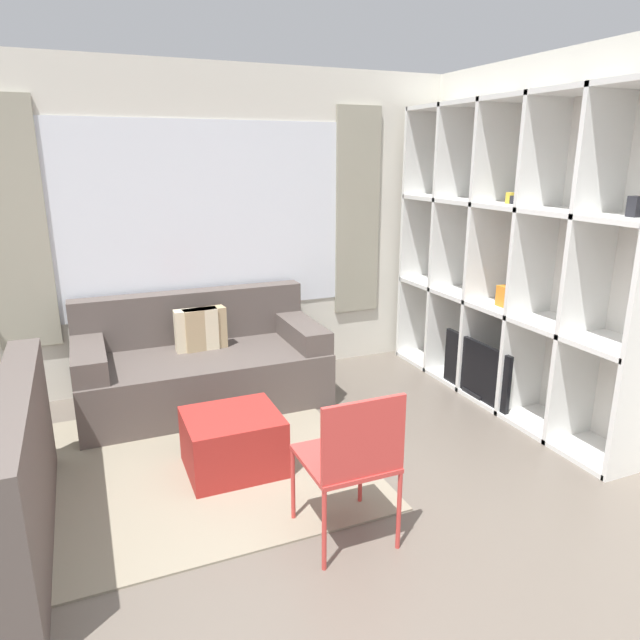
{
  "coord_description": "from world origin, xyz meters",
  "views": [
    {
      "loc": [
        -1.0,
        -1.93,
        1.97
      ],
      "look_at": [
        0.5,
        1.62,
        0.85
      ],
      "focal_mm": 32.0,
      "sensor_mm": 36.0,
      "label": 1
    }
  ],
  "objects_px": {
    "couch_main": "(202,365)",
    "folding_chair": "(352,455)",
    "shelving_unit": "(513,261)",
    "ottoman": "(233,442)"
  },
  "relations": [
    {
      "from": "couch_main",
      "to": "folding_chair",
      "type": "xyz_separation_m",
      "value": [
        0.34,
        -2.11,
        0.2
      ]
    },
    {
      "from": "shelving_unit",
      "to": "folding_chair",
      "type": "distance_m",
      "value": 2.4
    },
    {
      "from": "couch_main",
      "to": "ottoman",
      "type": "xyz_separation_m",
      "value": [
        -0.04,
        -1.16,
        -0.12
      ]
    },
    {
      "from": "shelving_unit",
      "to": "couch_main",
      "type": "bearing_deg",
      "value": 158.39
    },
    {
      "from": "ottoman",
      "to": "couch_main",
      "type": "bearing_deg",
      "value": 87.91
    },
    {
      "from": "folding_chair",
      "to": "couch_main",
      "type": "bearing_deg",
      "value": -80.89
    },
    {
      "from": "folding_chair",
      "to": "ottoman",
      "type": "bearing_deg",
      "value": -68.25
    },
    {
      "from": "couch_main",
      "to": "ottoman",
      "type": "height_order",
      "value": "couch_main"
    },
    {
      "from": "ottoman",
      "to": "shelving_unit",
      "type": "bearing_deg",
      "value": 5.81
    },
    {
      "from": "shelving_unit",
      "to": "folding_chair",
      "type": "relative_size",
      "value": 3.0
    }
  ]
}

